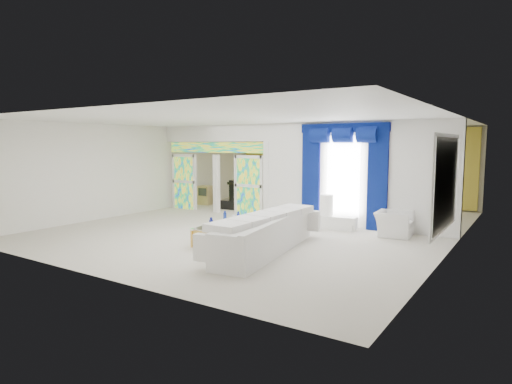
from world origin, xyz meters
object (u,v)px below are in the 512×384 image
Objects in this scene: coffee_table at (226,233)px; console_table at (336,223)px; armchair at (394,223)px; white_sofa at (266,235)px; grand_piano at (258,192)px.

console_table is at bearing 60.31° from coffee_table.
armchair reaches higher than coffee_table.
coffee_table is at bearing 158.47° from white_sofa.
grand_piano is (-4.57, 3.05, 0.31)m from console_table.
armchair is at bearing 42.16° from coffee_table.
white_sofa reaches higher than armchair.
white_sofa reaches higher than coffee_table.
grand_piano reaches higher than coffee_table.
coffee_table is 6.64m from grand_piano.
white_sofa is 2.02× the size of coffee_table.
console_table is (1.66, 2.91, -0.03)m from coffee_table.
grand_piano reaches higher than console_table.
white_sofa is at bearing -62.56° from grand_piano.
armchair is (1.89, 3.24, -0.04)m from white_sofa.
console_table is at bearing -40.54° from grand_piano.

